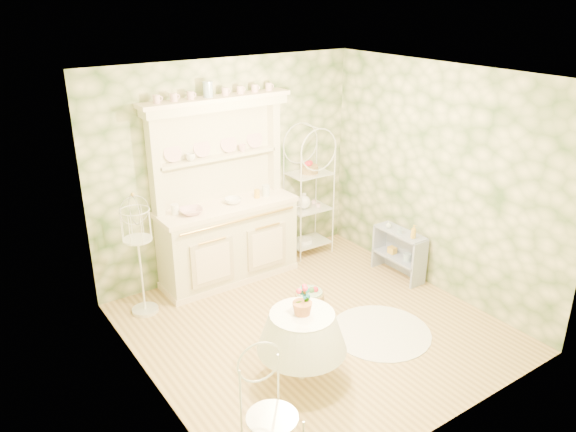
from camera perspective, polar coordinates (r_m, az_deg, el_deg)
floor at (r=6.26m, az=2.65°, el=-11.23°), size 3.60×3.60×0.00m
ceiling at (r=5.28m, az=3.18°, el=14.02°), size 3.60×3.60×0.00m
wall_left at (r=4.84m, az=-14.34°, el=-4.22°), size 3.60×3.60×0.00m
wall_right at (r=6.82m, az=15.03°, el=3.50°), size 3.60×3.60×0.00m
wall_back at (r=7.06m, az=-6.03°, el=4.79°), size 3.60×3.60×0.00m
wall_front at (r=4.48m, az=17.07°, el=-6.78°), size 3.60×3.60×0.00m
kitchen_dresser at (r=6.80m, az=-6.29°, el=2.27°), size 1.87×0.61×2.29m
bakers_rack at (r=7.61m, az=2.12°, el=2.05°), size 0.52×0.38×1.66m
side_shelf at (r=7.30m, az=11.18°, el=-3.87°), size 0.32×0.70×0.58m
round_table at (r=5.33m, az=1.42°, el=-12.89°), size 0.84×0.84×0.77m
cafe_chair at (r=4.49m, az=-1.62°, el=-19.91°), size 0.47×0.47×0.88m
birdcage_stand at (r=6.41m, az=-14.86°, el=-3.97°), size 0.34×0.34×1.41m
floor_basket at (r=6.58m, az=2.20°, el=-8.34°), size 0.33×0.33×0.21m
lace_rug at (r=6.25m, az=9.36°, el=-11.55°), size 1.34×1.34×0.01m
bowl_floral at (r=6.61m, az=-9.78°, el=0.27°), size 0.32×0.32×0.07m
bowl_white at (r=6.87m, az=-5.60°, el=1.35°), size 0.23×0.23×0.07m
cup_left at (r=6.65m, az=-9.86°, el=5.80°), size 0.13×0.13×0.09m
cup_right at (r=6.95m, az=-4.65°, el=6.79°), size 0.11×0.11×0.09m
potted_geranium at (r=5.09m, az=1.69°, el=-8.54°), size 0.15×0.12×0.27m
bottle_amber at (r=6.98m, az=12.62°, el=-1.72°), size 0.08×0.08×0.17m
bottle_blue at (r=7.09m, az=11.28°, el=-1.47°), size 0.06×0.06×0.09m
bottle_glass at (r=7.24m, az=10.19°, el=-0.95°), size 0.09×0.09×0.09m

